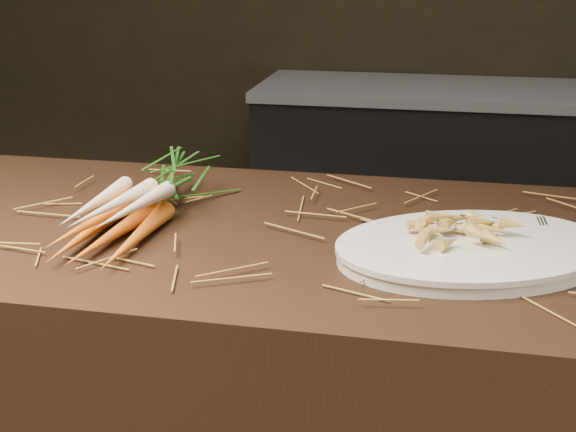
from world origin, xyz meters
TOP-DOWN VIEW (x-y plane):
  - back_counter at (0.30, 2.18)m, footprint 1.82×0.62m
  - straw_bedding at (0.00, 0.30)m, footprint 1.40×0.60m
  - root_veg_bunch at (-0.38, 0.32)m, footprint 0.19×0.49m
  - serving_platter at (0.18, 0.23)m, footprint 0.51×0.43m
  - roasted_veg_heap at (0.18, 0.23)m, footprint 0.25×0.22m
  - serving_fork at (0.33, 0.27)m, footprint 0.02×0.16m

SIDE VIEW (x-z plane):
  - back_counter at x=0.30m, z-range 0.00..0.84m
  - straw_bedding at x=0.00m, z-range 0.90..0.92m
  - serving_platter at x=0.18m, z-range 0.90..0.92m
  - serving_fork at x=0.33m, z-range 0.92..0.93m
  - root_veg_bunch at x=-0.38m, z-range 0.90..0.99m
  - roasted_veg_heap at x=0.18m, z-range 0.92..0.97m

